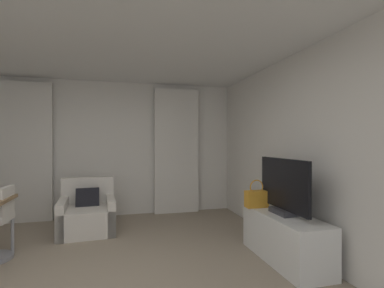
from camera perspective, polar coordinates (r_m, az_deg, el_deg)
wall_window at (r=5.74m, az=-16.94°, el=-0.90°), size 5.12×0.06×2.60m
wall_right at (r=3.55m, az=25.67°, el=-1.71°), size 0.06×6.12×2.60m
ceiling at (r=2.97m, az=-19.71°, el=24.23°), size 5.12×6.12×0.06m
curtain_left_panel at (r=5.84m, az=-30.60°, el=-1.41°), size 0.90×0.06×2.50m
curtain_right_panel at (r=5.72m, az=-3.10°, el=-1.39°), size 0.90×0.06×2.50m
armchair at (r=4.94m, az=-20.30°, el=-13.20°), size 0.89×0.91×0.83m
tv_console at (r=3.75m, az=18.12°, el=-17.48°), size 0.49×1.27×0.56m
tv_flatscreen at (r=3.63m, az=17.93°, el=-8.43°), size 0.20×0.98×0.67m
handbag_primary at (r=3.95m, az=12.86°, el=-10.58°), size 0.30×0.14×0.37m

